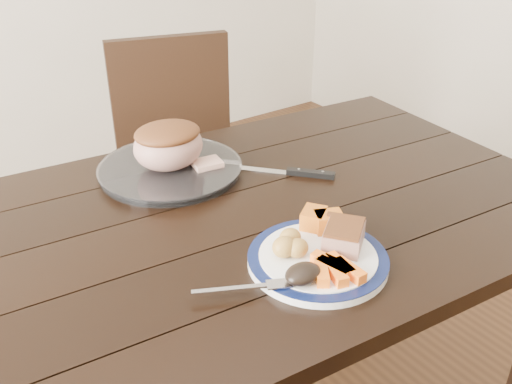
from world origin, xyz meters
TOP-DOWN VIEW (x-y plane):
  - dining_table at (0.00, 0.00)m, footprint 1.68×1.05m
  - chair_far at (0.29, 0.73)m, footprint 0.52×0.53m
  - dinner_plate at (0.06, -0.25)m, footprint 0.27×0.27m
  - plate_rim at (0.06, -0.25)m, footprint 0.27×0.27m
  - serving_platter at (0.01, 0.26)m, footprint 0.35×0.35m
  - pork_slice at (0.12, -0.25)m, footprint 0.11×0.11m
  - roasted_potatoes at (0.03, -0.21)m, footprint 0.08×0.07m
  - carrot_batons at (0.05, -0.31)m, footprint 0.08×0.11m
  - pumpkin_wedges at (0.13, -0.18)m, footprint 0.09×0.09m
  - dark_mushroom at (-0.01, -0.29)m, footprint 0.07×0.05m
  - fork at (-0.10, -0.25)m, footprint 0.17×0.10m
  - roast_joint at (0.01, 0.26)m, footprint 0.17×0.15m
  - cut_slice at (0.09, 0.20)m, footprint 0.08×0.06m
  - carving_knife at (0.26, 0.07)m, footprint 0.23×0.26m

SIDE VIEW (x-z plane):
  - chair_far at x=0.29m, z-range 0.06..0.99m
  - dining_table at x=0.00m, z-range 0.28..1.03m
  - carving_knife at x=0.26m, z-range 0.75..0.76m
  - dinner_plate at x=0.06m, z-range 0.75..0.77m
  - serving_platter at x=0.01m, z-range 0.75..0.77m
  - plate_rim at x=0.06m, z-range 0.76..0.78m
  - fork at x=-0.10m, z-range 0.77..0.77m
  - cut_slice at x=0.09m, z-range 0.77..0.78m
  - carrot_batons at x=0.05m, z-range 0.77..0.79m
  - dark_mushroom at x=-0.01m, z-range 0.77..0.80m
  - pumpkin_wedges at x=0.13m, z-range 0.77..0.81m
  - roasted_potatoes at x=0.03m, z-range 0.77..0.81m
  - pork_slice at x=0.12m, z-range 0.77..0.81m
  - roast_joint at x=0.01m, z-range 0.77..0.88m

